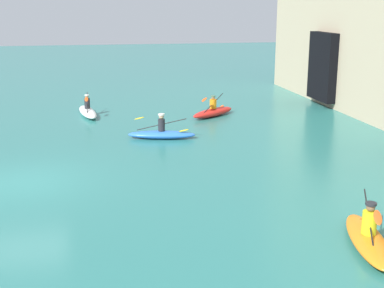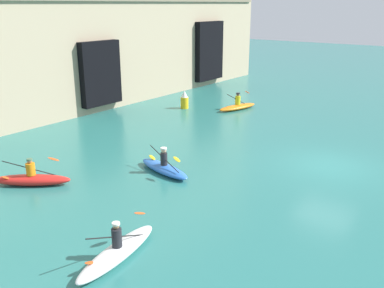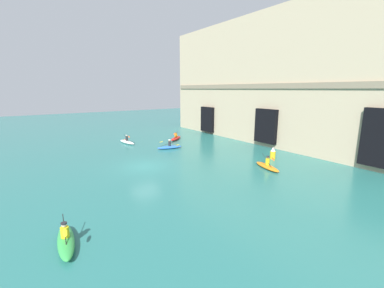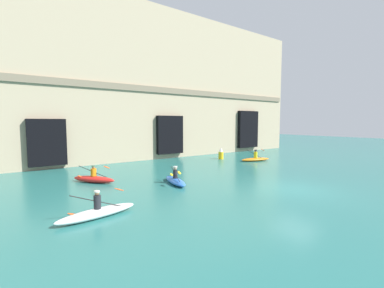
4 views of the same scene
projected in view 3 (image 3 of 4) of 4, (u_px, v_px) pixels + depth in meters
name	position (u px, v px, depth m)	size (l,w,h in m)	color
ground_plane	(145.00, 166.00, 23.23)	(120.00, 120.00, 0.00)	#28706B
cliff_bluff	(285.00, 81.00, 31.51)	(39.26, 6.90, 15.76)	tan
kayak_blue	(170.00, 147.00, 30.05)	(1.38, 3.03, 1.10)	blue
kayak_green	(66.00, 240.00, 11.42)	(3.15, 1.04, 1.18)	green
kayak_orange	(267.00, 166.00, 22.56)	(3.23, 1.57, 1.21)	orange
kayak_red	(176.00, 138.00, 35.16)	(2.36, 2.81, 1.12)	red
kayak_white	(127.00, 142.00, 32.90)	(3.37, 1.22, 1.13)	white
marker_buoy	(273.00, 153.00, 25.67)	(0.53, 0.53, 1.20)	yellow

